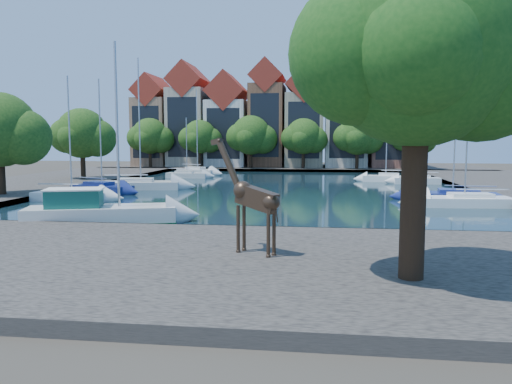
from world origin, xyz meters
TOP-DOWN VIEW (x-y plane):
  - ground at (0.00, 0.00)m, footprint 160.00×160.00m
  - water_basin at (0.00, 24.00)m, footprint 38.00×50.00m
  - near_quay at (0.00, -7.00)m, footprint 50.00×14.00m
  - far_quay at (0.00, 56.00)m, footprint 60.00×16.00m
  - left_quay at (-25.00, 24.00)m, footprint 14.00×52.00m
  - plane_tree at (7.62, -9.01)m, footprint 8.32×6.40m
  - townhouse_west_end at (-23.00, 55.99)m, footprint 5.44×9.18m
  - townhouse_west_mid at (-17.00, 55.99)m, footprint 5.94×9.18m
  - townhouse_west_inner at (-10.50, 55.99)m, footprint 6.43×9.18m
  - townhouse_center at (-4.00, 55.99)m, footprint 5.44×9.18m
  - townhouse_east_inner at (2.00, 55.99)m, footprint 5.94×9.18m
  - townhouse_east_mid at (8.50, 55.99)m, footprint 6.43×9.18m
  - townhouse_east_end at (15.00, 55.99)m, footprint 5.44×9.18m
  - far_tree_far_west at (-21.90, 50.49)m, footprint 7.28×5.60m
  - far_tree_west at (-13.91, 50.49)m, footprint 6.76×5.20m
  - far_tree_mid_west at (-5.89, 50.49)m, footprint 7.80×6.00m
  - far_tree_mid_east at (2.10, 50.49)m, footprint 7.02×5.40m
  - far_tree_east at (10.11, 50.49)m, footprint 7.54×5.80m
  - far_tree_far_east at (18.09, 50.49)m, footprint 6.76×5.20m
  - side_tree_left_near at (-20.89, 11.99)m, footprint 7.80×6.00m
  - side_tree_left_far at (-21.90, 27.99)m, footprint 7.28×5.60m
  - giraffe_statue at (1.91, -6.16)m, footprint 2.94×1.75m
  - motorsailer at (-8.27, 1.92)m, footprint 8.81×4.81m
  - sailboat_left_a at (-15.00, 11.88)m, footprint 6.01×2.16m
  - sailboat_left_b at (-15.00, 17.43)m, footprint 6.14×3.83m
  - sailboat_left_c at (-12.73, 21.17)m, footprint 7.75×3.92m
  - sailboat_left_d at (-12.00, 35.47)m, footprint 5.08×1.81m
  - sailboat_left_e at (-12.00, 40.90)m, footprint 6.05×4.05m
  - sailboat_right_a at (15.00, 12.34)m, footprint 6.79×2.75m
  - sailboat_right_b at (15.00, 15.61)m, footprint 7.02×3.14m
  - sailboat_right_c at (15.00, 30.62)m, footprint 4.91×1.79m
  - sailboat_right_d at (12.00, 32.86)m, footprint 5.27×2.34m

SIDE VIEW (x-z plane):
  - ground at x=0.00m, z-range 0.00..0.00m
  - water_basin at x=0.00m, z-range 0.00..0.08m
  - near_quay at x=0.00m, z-range 0.00..0.50m
  - far_quay at x=0.00m, z-range 0.00..0.50m
  - left_quay at x=-25.00m, z-range 0.00..0.50m
  - sailboat_left_d at x=-12.00m, z-range -3.19..4.31m
  - sailboat_right_b at x=15.00m, z-range -4.68..5.84m
  - sailboat_right_a at x=15.00m, z-range -4.03..5.21m
  - sailboat_right_d at x=12.00m, z-range -3.17..4.40m
  - sailboat_right_c at x=15.00m, z-range -4.05..5.29m
  - sailboat_left_a at x=-15.00m, z-range -4.25..5.50m
  - sailboat_left_b at x=-15.00m, z-range -4.44..5.73m
  - sailboat_left_c at x=-12.73m, z-range -5.60..6.93m
  - sailboat_left_e at x=-12.00m, z-range -5.00..6.37m
  - motorsailer at x=-8.27m, z-range -4.30..6.07m
  - giraffe_statue at x=1.91m, z-range 0.46..4.98m
  - far_tree_west at x=-13.91m, z-range 1.40..8.76m
  - far_tree_far_east at x=18.09m, z-range 1.40..8.76m
  - far_tree_mid_east at x=2.10m, z-range 1.37..8.89m
  - far_tree_far_west at x=-21.90m, z-range 1.34..9.02m
  - far_tree_east at x=10.11m, z-range 1.32..9.16m
  - far_tree_mid_west at x=-5.89m, z-range 1.29..9.29m
  - side_tree_left_far at x=-21.90m, z-range 1.44..9.32m
  - side_tree_left_near at x=-20.89m, z-range 1.39..9.59m
  - townhouse_east_end at x=15.00m, z-range -0.11..14.32m
  - townhouse_west_inner at x=-10.50m, z-range -0.22..14.92m
  - townhouse_west_end at x=-23.00m, z-range -0.11..14.83m
  - plane_tree at x=7.62m, z-range 2.36..12.98m
  - townhouse_east_inner at x=2.00m, z-range -0.16..15.63m
  - townhouse_east_mid at x=8.50m, z-range -0.22..16.43m
  - townhouse_west_mid at x=-17.00m, z-range -0.16..16.63m
  - townhouse_center at x=-4.00m, z-range -0.10..16.83m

